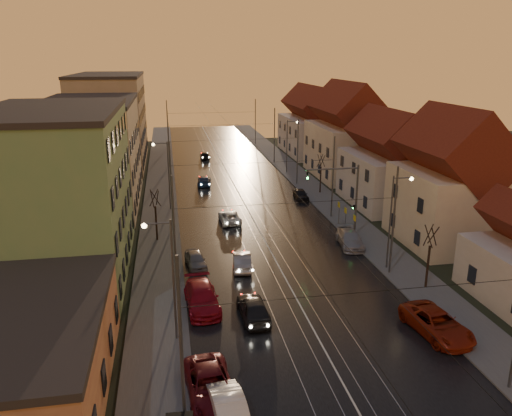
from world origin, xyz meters
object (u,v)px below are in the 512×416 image
driving_car_0 (253,308)px  street_lamp_1 (394,213)px  parked_right_1 (350,239)px  parked_right_2 (301,194)px  driving_car_1 (242,261)px  driving_car_2 (230,217)px  street_lamp_3 (289,141)px  street_lamp_0 (168,269)px  parked_left_2 (202,298)px  traffic_light_mast (347,192)px  parked_right_0 (437,323)px  parked_left_0 (230,414)px  parked_left_1 (210,385)px  parked_left_3 (196,260)px  driving_car_3 (204,181)px  driving_car_4 (205,156)px  street_lamp_2 (166,169)px

driving_car_0 → street_lamp_1: bearing=-155.3°
parked_right_1 → parked_right_2: (-0.40, 16.25, -0.09)m
driving_car_1 → driving_car_2: 12.12m
street_lamp_3 → parked_right_2: size_ratio=2.17×
street_lamp_0 → street_lamp_3: 47.62m
parked_right_1 → parked_right_2: 16.26m
street_lamp_0 → street_lamp_1: 19.89m
street_lamp_0 → driving_car_2: 23.63m
parked_left_2 → parked_right_2: (14.12, 25.85, -0.16)m
traffic_light_mast → driving_car_0: 18.70m
driving_car_0 → parked_right_0: 11.89m
parked_left_0 → parked_left_2: 12.13m
parked_left_1 → parked_right_1: (14.81, 19.35, -0.01)m
driving_car_0 → parked_right_1: driving_car_0 is taller
parked_left_1 → parked_right_1: parked_left_1 is taller
parked_left_3 → parked_right_0: parked_right_0 is taller
street_lamp_0 → parked_left_0: bearing=-72.0°
driving_car_3 → driving_car_0: bearing=96.5°
driving_car_2 → parked_left_2: 18.89m
driving_car_1 → driving_car_4: (0.58, 46.75, -0.04)m
driving_car_4 → parked_left_2: size_ratio=0.69×
traffic_light_mast → driving_car_4: bearing=104.4°
street_lamp_3 → driving_car_0: size_ratio=1.75×
street_lamp_1 → parked_right_1: 7.08m
parked_right_2 → traffic_light_mast: bearing=-85.7°
parked_right_0 → driving_car_3: bearing=98.5°
driving_car_1 → parked_left_3: bearing=-8.9°
street_lamp_2 → driving_car_4: bearing=77.2°
street_lamp_2 → parked_left_1: 34.14m
driving_car_2 → parked_right_1: (10.23, -8.80, 0.11)m
parked_left_1 → parked_left_3: size_ratio=1.38×
street_lamp_0 → street_lamp_2: same height
parked_left_3 → street_lamp_2: bearing=90.9°
street_lamp_2 → parked_left_2: 24.52m
driving_car_3 → parked_right_2: size_ratio=1.20×
street_lamp_2 → parked_left_2: bearing=-84.8°
driving_car_4 → parked_right_2: bearing=110.4°
driving_car_1 → driving_car_3: 28.64m
driving_car_1 → driving_car_4: driving_car_1 is taller
street_lamp_3 → driving_car_0: street_lamp_3 is taller
driving_car_3 → parked_left_3: (-2.86, -27.61, 0.00)m
driving_car_1 → driving_car_2: size_ratio=0.94×
street_lamp_3 → driving_car_2: size_ratio=1.82×
parked_left_0 → parked_left_1: (-0.77, 2.36, -0.00)m
parked_left_2 → street_lamp_1: bearing=10.6°
street_lamp_2 → parked_right_2: 16.94m
street_lamp_1 → driving_car_3: bearing=113.1°
parked_left_3 → parked_left_2: bearing=-96.4°
traffic_light_mast → parked_left_1: (-15.20, -21.83, -3.87)m
street_lamp_2 → street_lamp_3: 24.24m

